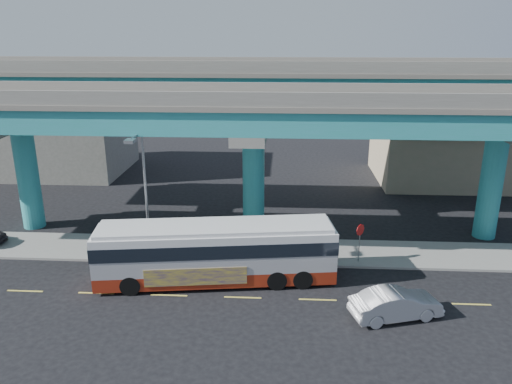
# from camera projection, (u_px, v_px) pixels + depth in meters

# --- Properties ---
(ground) EXTENTS (120.00, 120.00, 0.00)m
(ground) POSITION_uv_depth(u_px,v_px,m) (243.00, 295.00, 26.98)
(ground) COLOR black
(ground) RESTS_ON ground
(sidewalk) EXTENTS (70.00, 4.00, 0.15)m
(sidewalk) POSITION_uv_depth(u_px,v_px,m) (250.00, 251.00, 32.18)
(sidewalk) COLOR gray
(sidewalk) RESTS_ON ground
(lane_markings) EXTENTS (58.00, 0.12, 0.01)m
(lane_markings) POSITION_uv_depth(u_px,v_px,m) (243.00, 297.00, 26.69)
(lane_markings) COLOR #D8C64C
(lane_markings) RESTS_ON ground
(viaduct) EXTENTS (52.00, 12.40, 11.70)m
(viaduct) POSITION_uv_depth(u_px,v_px,m) (254.00, 102.00, 32.79)
(viaduct) COLOR teal
(viaduct) RESTS_ON ground
(building_beige) EXTENTS (14.00, 10.23, 7.00)m
(building_beige) POSITION_uv_depth(u_px,v_px,m) (454.00, 143.00, 46.71)
(building_beige) COLOR tan
(building_beige) RESTS_ON ground
(building_concrete) EXTENTS (12.00, 10.00, 9.00)m
(building_concrete) POSITION_uv_depth(u_px,v_px,m) (62.00, 127.00, 49.47)
(building_concrete) COLOR gray
(building_concrete) RESTS_ON ground
(transit_bus) EXTENTS (13.56, 4.62, 3.42)m
(transit_bus) POSITION_uv_depth(u_px,v_px,m) (216.00, 250.00, 27.94)
(transit_bus) COLOR maroon
(transit_bus) RESTS_ON ground
(sedan) EXTENTS (4.04, 5.38, 1.49)m
(sedan) POSITION_uv_depth(u_px,v_px,m) (396.00, 304.00, 24.63)
(sedan) COLOR #B1B1B6
(sedan) RESTS_ON ground
(street_lamp) EXTENTS (0.50, 2.63, 8.14)m
(street_lamp) POSITION_uv_depth(u_px,v_px,m) (142.00, 179.00, 28.89)
(street_lamp) COLOR gray
(street_lamp) RESTS_ON sidewalk
(stop_sign) EXTENTS (0.55, 0.53, 2.45)m
(stop_sign) POSITION_uv_depth(u_px,v_px,m) (360.00, 235.00, 29.98)
(stop_sign) COLOR gray
(stop_sign) RESTS_ON sidewalk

